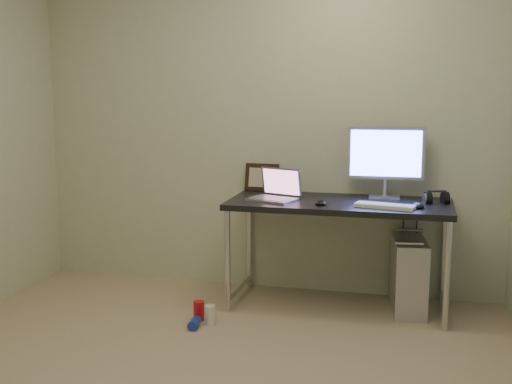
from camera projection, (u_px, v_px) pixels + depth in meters
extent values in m
cube|color=beige|center=(264.00, 124.00, 4.76)|extent=(3.50, 0.02, 2.50)
cube|color=black|center=(339.00, 204.00, 4.38)|extent=(1.51, 0.66, 0.04)
cylinder|color=silver|center=(228.00, 261.00, 4.33)|extent=(0.04, 0.04, 0.71)
cylinder|color=silver|center=(249.00, 241.00, 4.89)|extent=(0.04, 0.04, 0.71)
cylinder|color=silver|center=(447.00, 277.00, 3.99)|extent=(0.04, 0.04, 0.71)
cylinder|color=silver|center=(444.00, 253.00, 4.55)|extent=(0.04, 0.04, 0.71)
cylinder|color=silver|center=(239.00, 288.00, 4.66)|extent=(0.04, 0.58, 0.04)
cylinder|color=silver|center=(443.00, 304.00, 4.31)|extent=(0.04, 0.58, 0.04)
cube|color=silver|center=(408.00, 275.00, 4.38)|extent=(0.27, 0.51, 0.50)
cylinder|color=silver|center=(409.00, 243.00, 4.14)|extent=(0.18, 0.05, 0.02)
cylinder|color=silver|center=(410.00, 230.00, 4.52)|extent=(0.18, 0.05, 0.02)
cylinder|color=black|center=(403.00, 245.00, 4.60)|extent=(0.01, 0.16, 0.69)
cylinder|color=black|center=(415.00, 249.00, 4.56)|extent=(0.02, 0.11, 0.71)
cylinder|color=red|center=(199.00, 311.00, 4.22)|extent=(0.08, 0.08, 0.13)
cylinder|color=white|center=(210.00, 315.00, 4.14)|extent=(0.09, 0.09, 0.13)
cylinder|color=#1C37BA|center=(194.00, 323.00, 4.09)|extent=(0.07, 0.12, 0.06)
cube|color=silver|center=(272.00, 199.00, 4.40)|extent=(0.36, 0.31, 0.02)
cube|color=gray|center=(272.00, 198.00, 4.40)|extent=(0.32, 0.26, 0.00)
cube|color=gray|center=(281.00, 182.00, 4.48)|extent=(0.31, 0.14, 0.20)
cube|color=#76465C|center=(281.00, 182.00, 4.47)|extent=(0.27, 0.12, 0.17)
cube|color=silver|center=(384.00, 197.00, 4.50)|extent=(0.22, 0.16, 0.02)
cylinder|color=silver|center=(385.00, 187.00, 4.51)|extent=(0.03, 0.03, 0.12)
cube|color=silver|center=(386.00, 153.00, 4.46)|extent=(0.53, 0.05, 0.37)
cube|color=#5C69FF|center=(386.00, 153.00, 4.44)|extent=(0.48, 0.02, 0.32)
cube|color=white|center=(385.00, 206.00, 4.14)|extent=(0.40, 0.20, 0.02)
ellipsoid|color=black|center=(418.00, 204.00, 4.14)|extent=(0.11, 0.14, 0.04)
ellipsoid|color=black|center=(321.00, 202.00, 4.25)|extent=(0.10, 0.14, 0.04)
cylinder|color=black|center=(427.00, 199.00, 4.32)|extent=(0.07, 0.11, 0.10)
cylinder|color=black|center=(446.00, 199.00, 4.29)|extent=(0.07, 0.11, 0.10)
cube|color=black|center=(437.00, 191.00, 4.29)|extent=(0.13, 0.05, 0.01)
cube|color=black|center=(262.00, 177.00, 4.79)|extent=(0.26, 0.09, 0.21)
cylinder|color=silver|center=(293.00, 187.00, 4.69)|extent=(0.01, 0.01, 0.10)
cylinder|color=white|center=(293.00, 178.00, 4.68)|extent=(0.05, 0.04, 0.04)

